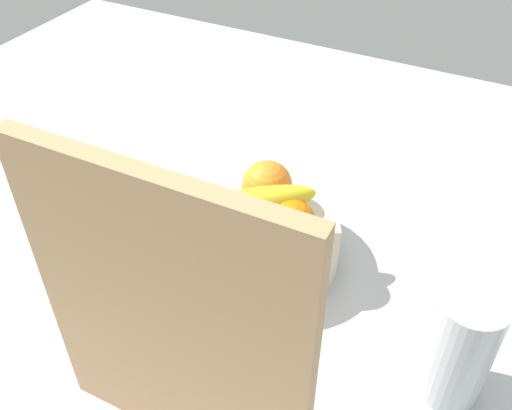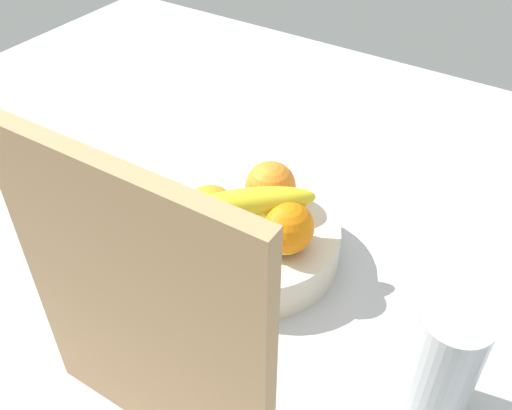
# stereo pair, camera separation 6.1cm
# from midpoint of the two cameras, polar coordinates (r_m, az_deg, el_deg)

# --- Properties ---
(ground_plane) EXTENTS (1.80, 1.40, 0.03)m
(ground_plane) POSITION_cam_midpoint_polar(r_m,az_deg,el_deg) (0.87, 3.18, -5.47)
(ground_plane) COLOR #B2B3B8
(fruit_bowl) EXTENTS (0.24, 0.24, 0.06)m
(fruit_bowl) POSITION_cam_midpoint_polar(r_m,az_deg,el_deg) (0.83, 2.11, -3.81)
(fruit_bowl) COLOR beige
(fruit_bowl) RESTS_ON ground_plane
(orange_front_left) EXTENTS (0.07, 0.07, 0.07)m
(orange_front_left) POSITION_cam_midpoint_polar(r_m,az_deg,el_deg) (0.82, 3.57, 1.80)
(orange_front_left) COLOR orange
(orange_front_left) RESTS_ON fruit_bowl
(orange_front_right) EXTENTS (0.07, 0.07, 0.07)m
(orange_front_right) POSITION_cam_midpoint_polar(r_m,az_deg,el_deg) (0.78, -2.31, -0.70)
(orange_front_right) COLOR orange
(orange_front_right) RESTS_ON fruit_bowl
(orange_center) EXTENTS (0.07, 0.07, 0.07)m
(orange_center) POSITION_cam_midpoint_polar(r_m,az_deg,el_deg) (0.75, 5.38, -2.28)
(orange_center) COLOR orange
(orange_center) RESTS_ON fruit_bowl
(banana_bunch) EXTENTS (0.17, 0.14, 0.08)m
(banana_bunch) POSITION_cam_midpoint_polar(r_m,az_deg,el_deg) (0.76, 0.98, -1.30)
(banana_bunch) COLOR yellow
(banana_bunch) RESTS_ON fruit_bowl
(cutting_board) EXTENTS (0.28, 0.02, 0.36)m
(cutting_board) POSITION_cam_midpoint_polar(r_m,az_deg,el_deg) (0.54, -8.17, -11.60)
(cutting_board) COLOR tan
(cutting_board) RESTS_ON ground_plane
(thermos_tumbler) EXTENTS (0.07, 0.07, 0.15)m
(thermos_tumbler) POSITION_cam_midpoint_polar(r_m,az_deg,el_deg) (0.68, 20.66, -14.66)
(thermos_tumbler) COLOR #B2B9BE
(thermos_tumbler) RESTS_ON ground_plane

